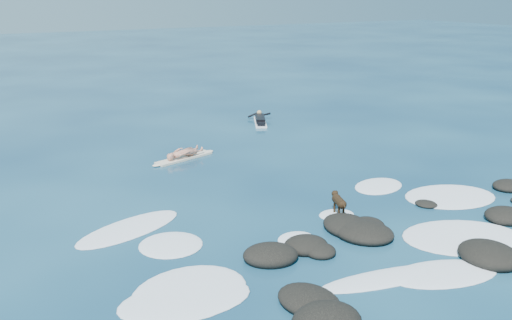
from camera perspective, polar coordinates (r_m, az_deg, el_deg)
ground at (r=17.15m, az=10.94°, el=-5.59°), size 160.00×160.00×0.00m
reef_rocks at (r=15.03m, az=13.20°, el=-8.56°), size 11.77×5.36×0.65m
breaking_foam at (r=15.36m, az=7.44°, el=-8.11°), size 13.35×8.33×0.12m
standing_surfer_rig at (r=22.38m, az=-7.26°, el=1.75°), size 2.95×1.25×1.72m
paddling_surfer_rig at (r=28.41m, az=0.41°, el=4.04°), size 1.72×2.57×0.46m
dog at (r=16.92m, az=8.26°, el=-4.09°), size 0.48×1.07×0.69m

